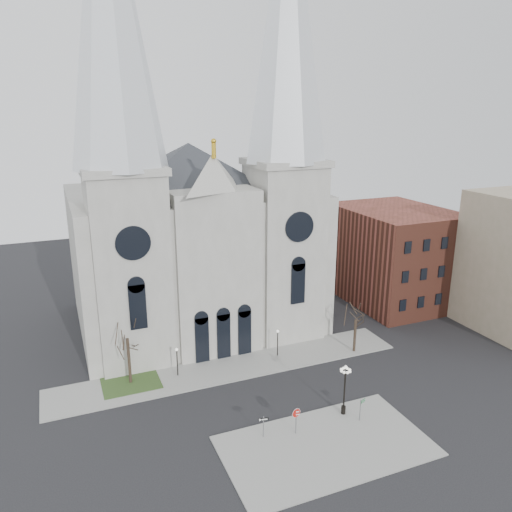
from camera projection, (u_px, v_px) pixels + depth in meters
name	position (u px, v px, depth m)	size (l,w,h in m)	color
ground	(271.00, 422.00, 46.59)	(160.00, 160.00, 0.00)	black
sidewalk_near	(326.00, 446.00, 43.24)	(18.00, 10.00, 0.14)	gray
sidewalk_far	(231.00, 367.00, 56.32)	(40.00, 6.00, 0.14)	gray
grass_patch	(131.00, 383.00, 53.17)	(6.00, 5.00, 0.18)	#2E411C
cathedral	(197.00, 190.00, 61.58)	(33.00, 26.66, 54.00)	#9E9C93
bg_building_brick	(393.00, 255.00, 75.07)	(14.00, 18.00, 14.00)	brown
tree_left	(127.00, 336.00, 51.60)	(3.20, 3.20, 7.50)	black
tree_right	(356.00, 318.00, 58.79)	(3.20, 3.20, 6.00)	black
ped_lamp_left	(177.00, 357.00, 53.92)	(0.32, 0.32, 3.26)	black
ped_lamp_right	(278.00, 338.00, 58.31)	(0.32, 0.32, 3.26)	black
stop_sign	(296.00, 416.00, 44.28)	(0.91, 0.23, 2.58)	slate
globe_lamp	(345.00, 384.00, 46.81)	(1.23, 1.23, 5.11)	black
one_way_sign	(263.00, 423.00, 43.95)	(0.88, 0.24, 2.05)	slate
street_name_sign	(361.00, 408.00, 46.34)	(0.65, 0.30, 2.17)	slate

